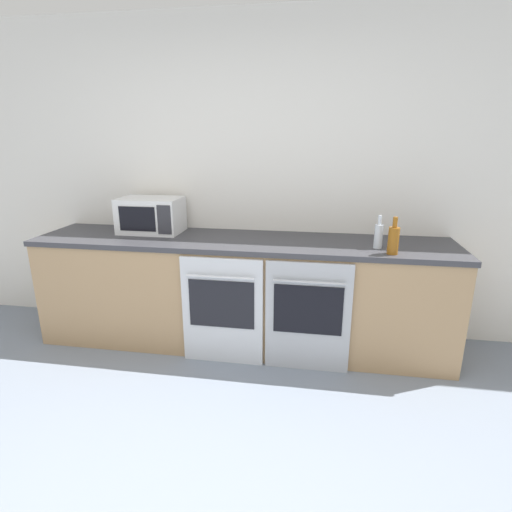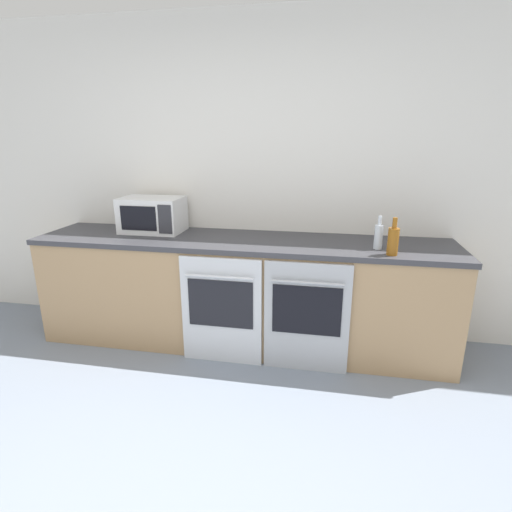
% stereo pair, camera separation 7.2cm
% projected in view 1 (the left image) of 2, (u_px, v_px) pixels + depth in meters
% --- Properties ---
extents(wall_back, '(10.00, 0.06, 2.60)m').
position_uv_depth(wall_back, '(249.00, 181.00, 3.35)').
color(wall_back, silver).
rests_on(wall_back, ground_plane).
extents(counter_back, '(3.28, 0.68, 0.89)m').
position_uv_depth(counter_back, '(242.00, 292.00, 3.26)').
color(counter_back, tan).
rests_on(counter_back, ground_plane).
extents(oven_left, '(0.61, 0.06, 0.83)m').
position_uv_depth(oven_left, '(222.00, 311.00, 2.95)').
color(oven_left, silver).
rests_on(oven_left, ground_plane).
extents(oven_right, '(0.61, 0.06, 0.83)m').
position_uv_depth(oven_right, '(308.00, 317.00, 2.85)').
color(oven_right, '#A8AAAF').
rests_on(oven_right, ground_plane).
extents(microwave, '(0.50, 0.34, 0.29)m').
position_uv_depth(microwave, '(151.00, 215.00, 3.32)').
color(microwave, silver).
rests_on(microwave, counter_back).
extents(bottle_clear, '(0.06, 0.06, 0.24)m').
position_uv_depth(bottle_clear, '(378.00, 235.00, 2.85)').
color(bottle_clear, silver).
rests_on(bottle_clear, counter_back).
extents(bottle_amber, '(0.07, 0.07, 0.26)m').
position_uv_depth(bottle_amber, '(393.00, 240.00, 2.71)').
color(bottle_amber, '#8C5114').
rests_on(bottle_amber, counter_back).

